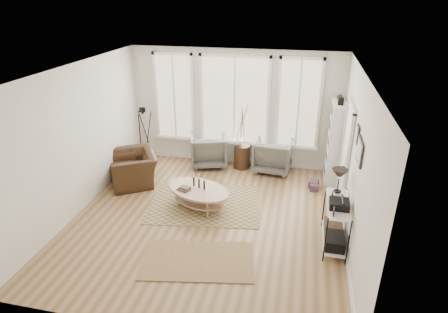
% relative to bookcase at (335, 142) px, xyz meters
% --- Properties ---
extents(room, '(5.50, 5.54, 2.90)m').
position_rel_bookcase_xyz_m(room, '(-2.42, -2.20, 0.47)').
color(room, '#9E784F').
rests_on(room, ground).
extents(bay_window, '(4.14, 0.12, 2.24)m').
position_rel_bookcase_xyz_m(bay_window, '(-2.44, 0.49, 0.65)').
color(bay_window, tan).
rests_on(bay_window, ground).
extents(door, '(0.09, 1.06, 2.22)m').
position_rel_bookcase_xyz_m(door, '(0.13, -1.08, 0.17)').
color(door, silver).
rests_on(door, ground).
extents(bookcase, '(0.31, 0.85, 2.06)m').
position_rel_bookcase_xyz_m(bookcase, '(0.00, 0.00, 0.00)').
color(bookcase, white).
rests_on(bookcase, ground).
extents(low_shelf, '(0.38, 1.08, 1.30)m').
position_rel_bookcase_xyz_m(low_shelf, '(-0.06, -2.52, -0.44)').
color(low_shelf, white).
rests_on(low_shelf, ground).
extents(wall_art, '(0.04, 0.88, 0.44)m').
position_rel_bookcase_xyz_m(wall_art, '(0.14, -2.49, 0.92)').
color(wall_art, black).
rests_on(wall_art, ground).
extents(rug_main, '(2.50, 2.02, 0.01)m').
position_rel_bookcase_xyz_m(rug_main, '(-2.64, -1.70, -0.95)').
color(rug_main, brown).
rests_on(rug_main, ground).
extents(rug_runner, '(2.00, 1.33, 0.01)m').
position_rel_bookcase_xyz_m(rug_runner, '(-2.28, -3.50, -0.94)').
color(rug_runner, brown).
rests_on(rug_runner, ground).
extents(coffee_table, '(1.60, 1.32, 0.63)m').
position_rel_bookcase_xyz_m(coffee_table, '(-2.73, -1.86, -0.62)').
color(coffee_table, tan).
rests_on(coffee_table, ground).
extents(armchair_left, '(1.11, 1.13, 0.82)m').
position_rel_bookcase_xyz_m(armchair_left, '(-3.05, 0.20, -0.54)').
color(armchair_left, '#62635E').
rests_on(armchair_left, ground).
extents(armchair_right, '(0.96, 0.98, 0.82)m').
position_rel_bookcase_xyz_m(armchair_right, '(-1.40, 0.22, -0.54)').
color(armchair_right, '#62635E').
rests_on(armchair_right, ground).
extents(side_table, '(0.40, 0.40, 1.69)m').
position_rel_bookcase_xyz_m(side_table, '(-2.18, 0.22, -0.14)').
color(side_table, '#3A2516').
rests_on(side_table, ground).
extents(vase, '(0.29, 0.29, 0.26)m').
position_rel_bookcase_xyz_m(vase, '(-2.29, 0.22, -0.22)').
color(vase, silver).
rests_on(vase, side_table).
extents(accent_chair, '(1.49, 1.45, 0.74)m').
position_rel_bookcase_xyz_m(accent_chair, '(-4.50, -1.12, -0.59)').
color(accent_chair, '#3A2516').
rests_on(accent_chair, ground).
extents(tripod_camera, '(0.52, 0.52, 1.48)m').
position_rel_bookcase_xyz_m(tripod_camera, '(-4.67, 0.01, -0.27)').
color(tripod_camera, black).
rests_on(tripod_camera, ground).
extents(book_stack_near, '(0.25, 0.29, 0.16)m').
position_rel_bookcase_xyz_m(book_stack_near, '(-0.39, -0.45, -0.88)').
color(book_stack_near, maroon).
rests_on(book_stack_near, ground).
extents(book_stack_far, '(0.20, 0.25, 0.15)m').
position_rel_bookcase_xyz_m(book_stack_far, '(-0.39, -0.59, -0.88)').
color(book_stack_far, maroon).
rests_on(book_stack_far, ground).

